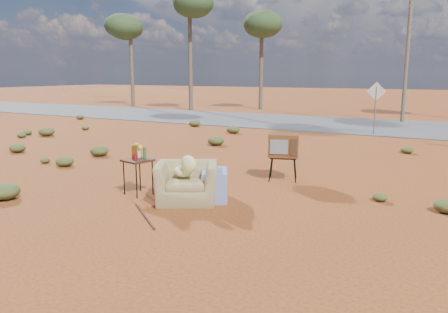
% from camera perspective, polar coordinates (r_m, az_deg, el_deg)
% --- Properties ---
extents(ground, '(140.00, 140.00, 0.00)m').
position_cam_1_polar(ground, '(8.67, -4.77, -6.19)').
color(ground, '#934F1D').
rests_on(ground, ground).
extents(highway, '(140.00, 7.00, 0.04)m').
position_cam_1_polar(highway, '(22.55, 16.45, 3.97)').
color(highway, '#565659').
rests_on(highway, ground).
extents(dirt_mound, '(26.00, 18.00, 2.00)m').
position_cam_1_polar(dirt_mound, '(53.62, -12.06, 7.85)').
color(dirt_mound, brown).
rests_on(dirt_mound, ground).
extents(armchair, '(1.56, 1.46, 1.05)m').
position_cam_1_polar(armchair, '(8.73, -4.22, -2.73)').
color(armchair, '#948150').
rests_on(armchair, ground).
extents(tv_unit, '(0.83, 0.74, 1.12)m').
position_cam_1_polar(tv_unit, '(10.47, 7.79, 1.38)').
color(tv_unit, black).
rests_on(tv_unit, ground).
extents(side_table, '(0.63, 0.63, 1.06)m').
position_cam_1_polar(side_table, '(9.35, -11.20, -0.17)').
color(side_table, '#382314').
rests_on(side_table, ground).
extents(rusty_bar, '(1.17, 0.97, 0.04)m').
position_cam_1_polar(rusty_bar, '(8.01, -10.33, -7.62)').
color(rusty_bar, '#522116').
rests_on(rusty_bar, ground).
extents(road_sign, '(0.78, 0.06, 2.19)m').
position_cam_1_polar(road_sign, '(19.21, 19.22, 7.14)').
color(road_sign, brown).
rests_on(road_sign, ground).
extents(eucalyptus_far_left, '(3.20, 3.20, 7.10)m').
position_cam_1_polar(eucalyptus_far_left, '(35.29, -12.15, 16.11)').
color(eucalyptus_far_left, brown).
rests_on(eucalyptus_far_left, ground).
extents(eucalyptus_left, '(3.20, 3.20, 8.10)m').
position_cam_1_polar(eucalyptus_left, '(31.08, -4.52, 18.88)').
color(eucalyptus_left, brown).
rests_on(eucalyptus_left, ground).
extents(eucalyptus_near_left, '(3.20, 3.20, 6.60)m').
position_cam_1_polar(eucalyptus_near_left, '(31.68, 4.95, 16.04)').
color(eucalyptus_near_left, brown).
rests_on(eucalyptus_near_left, ground).
extents(utility_pole_center, '(1.40, 0.20, 8.00)m').
position_cam_1_polar(utility_pole_center, '(24.63, 22.91, 13.74)').
color(utility_pole_center, brown).
rests_on(utility_pole_center, ground).
extents(scrub_patch, '(17.49, 8.07, 0.33)m').
position_cam_1_polar(scrub_patch, '(12.78, 2.87, 0.01)').
color(scrub_patch, '#495625').
rests_on(scrub_patch, ground).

